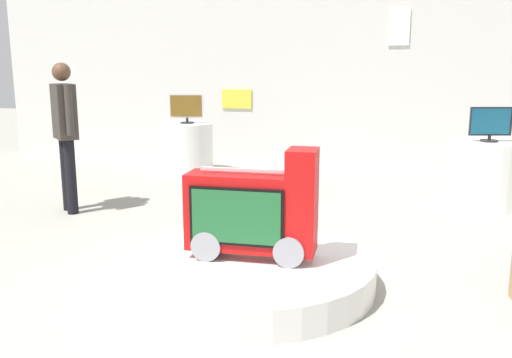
% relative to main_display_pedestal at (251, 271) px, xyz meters
% --- Properties ---
extents(ground_plane, '(30.00, 30.00, 0.00)m').
position_rel_main_display_pedestal_xyz_m(ground_plane, '(0.09, -0.13, -0.11)').
color(ground_plane, '#9E998E').
extents(back_wall_display, '(12.31, 0.13, 3.25)m').
position_rel_main_display_pedestal_xyz_m(back_wall_display, '(0.11, 5.34, 1.51)').
color(back_wall_display, silver).
rests_on(back_wall_display, ground).
extents(main_display_pedestal, '(1.86, 1.86, 0.23)m').
position_rel_main_display_pedestal_xyz_m(main_display_pedestal, '(0.00, 0.00, 0.00)').
color(main_display_pedestal, silver).
rests_on(main_display_pedestal, ground).
extents(novelty_firetruck_tv, '(0.97, 0.37, 0.84)m').
position_rel_main_display_pedestal_xyz_m(novelty_firetruck_tv, '(0.02, -0.01, 0.45)').
color(novelty_firetruck_tv, gray).
rests_on(novelty_firetruck_tv, main_display_pedestal).
extents(display_pedestal_center_rear, '(0.88, 0.88, 0.77)m').
position_rel_main_display_pedestal_xyz_m(display_pedestal_center_rear, '(2.09, 3.04, 0.27)').
color(display_pedestal_center_rear, silver).
rests_on(display_pedestal_center_rear, ground).
extents(tv_on_center_rear, '(0.48, 0.20, 0.40)m').
position_rel_main_display_pedestal_xyz_m(tv_on_center_rear, '(2.09, 3.04, 0.87)').
color(tv_on_center_rear, black).
rests_on(tv_on_center_rear, display_pedestal_center_rear).
extents(display_pedestal_right_rear, '(0.79, 0.79, 0.77)m').
position_rel_main_display_pedestal_xyz_m(display_pedestal_right_rear, '(-2.11, 4.14, 0.27)').
color(display_pedestal_right_rear, silver).
rests_on(display_pedestal_right_rear, ground).
extents(tv_on_right_rear, '(0.52, 0.21, 0.45)m').
position_rel_main_display_pedestal_xyz_m(tv_on_right_rear, '(-2.11, 4.14, 0.90)').
color(tv_on_right_rear, black).
rests_on(tv_on_right_rear, display_pedestal_right_rear).
extents(shopper_browsing_near_truck, '(0.42, 0.41, 1.68)m').
position_rel_main_display_pedestal_xyz_m(shopper_browsing_near_truck, '(-2.56, 1.58, 0.87)').
color(shopper_browsing_near_truck, black).
rests_on(shopper_browsing_near_truck, ground).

